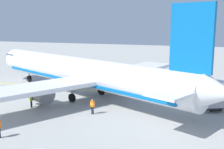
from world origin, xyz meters
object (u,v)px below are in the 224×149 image
(service_truck_catering, at_px, (166,79))
(airliner_foreground, at_px, (82,73))
(crew_loader_left, at_px, (92,105))
(crew_loader_right, at_px, (31,100))
(service_truck_baggage, at_px, (204,92))

(service_truck_catering, bearing_deg, airliner_foreground, 132.67)
(crew_loader_left, relative_size, crew_loader_right, 1.04)
(crew_loader_right, bearing_deg, airliner_foreground, -30.96)
(service_truck_catering, distance_m, crew_loader_right, 20.98)
(airliner_foreground, height_order, crew_loader_right, airliner_foreground)
(service_truck_catering, bearing_deg, service_truck_baggage, -144.53)
(service_truck_catering, xyz_separation_m, crew_loader_right, (-15.70, 13.91, -0.43))
(service_truck_baggage, relative_size, service_truck_catering, 0.95)
(service_truck_catering, bearing_deg, crew_loader_left, 159.23)
(crew_loader_left, bearing_deg, airliner_foreground, 32.50)
(service_truck_baggage, bearing_deg, airliner_foreground, 94.29)
(airliner_foreground, relative_size, service_truck_baggage, 5.92)
(service_truck_catering, height_order, crew_loader_left, service_truck_catering)
(service_truck_baggage, height_order, crew_loader_right, service_truck_baggage)
(service_truck_catering, bearing_deg, crew_loader_right, 138.46)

